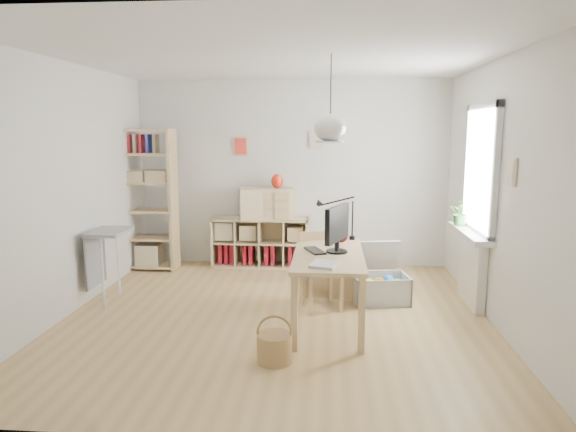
# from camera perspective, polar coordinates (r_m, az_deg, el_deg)

# --- Properties ---
(ground) EXTENTS (4.50, 4.50, 0.00)m
(ground) POSITION_cam_1_polar(r_m,az_deg,el_deg) (5.62, -1.29, -11.11)
(ground) COLOR tan
(ground) RESTS_ON ground
(room_shell) EXTENTS (4.50, 4.50, 4.50)m
(room_shell) POSITION_cam_1_polar(r_m,az_deg,el_deg) (5.08, 4.72, 9.72)
(room_shell) COLOR white
(room_shell) RESTS_ON ground
(window_unit) EXTENTS (0.07, 1.16, 1.46)m
(window_unit) POSITION_cam_1_polar(r_m,az_deg,el_deg) (6.08, 20.70, 4.85)
(window_unit) COLOR white
(window_unit) RESTS_ON ground
(radiator) EXTENTS (0.10, 0.80, 0.80)m
(radiator) POSITION_cam_1_polar(r_m,az_deg,el_deg) (6.26, 19.77, -5.68)
(radiator) COLOR white
(radiator) RESTS_ON ground
(windowsill) EXTENTS (0.22, 1.20, 0.06)m
(windowsill) POSITION_cam_1_polar(r_m,az_deg,el_deg) (6.15, 19.54, -1.82)
(windowsill) COLOR silver
(windowsill) RESTS_ON radiator
(desk) EXTENTS (0.70, 1.50, 0.75)m
(desk) POSITION_cam_1_polar(r_m,az_deg,el_deg) (5.25, 4.52, -5.11)
(desk) COLOR tan
(desk) RESTS_ON ground
(cube_shelf) EXTENTS (1.40, 0.38, 0.72)m
(cube_shelf) POSITION_cam_1_polar(r_m,az_deg,el_deg) (7.57, -3.23, -3.33)
(cube_shelf) COLOR beige
(cube_shelf) RESTS_ON ground
(tall_bookshelf) EXTENTS (0.80, 0.38, 2.00)m
(tall_bookshelf) POSITION_cam_1_polar(r_m,az_deg,el_deg) (7.55, -15.44, 2.37)
(tall_bookshelf) COLOR tan
(tall_bookshelf) RESTS_ON ground
(side_table) EXTENTS (0.40, 0.55, 0.85)m
(side_table) POSITION_cam_1_polar(r_m,az_deg,el_deg) (6.29, -19.79, -3.10)
(side_table) COLOR gray
(side_table) RESTS_ON ground
(chair) EXTENTS (0.53, 0.53, 0.85)m
(chair) POSITION_cam_1_polar(r_m,az_deg,el_deg) (5.79, 3.51, -5.50)
(chair) COLOR gray
(chair) RESTS_ON ground
(wicker_basket) EXTENTS (0.31, 0.30, 0.42)m
(wicker_basket) POSITION_cam_1_polar(r_m,az_deg,el_deg) (4.56, -1.52, -14.33)
(wicker_basket) COLOR #A27E49
(wicker_basket) RESTS_ON ground
(storage_chest) EXTENTS (0.73, 0.80, 0.67)m
(storage_chest) POSITION_cam_1_polar(r_m,az_deg,el_deg) (6.15, 10.13, -7.30)
(storage_chest) COLOR beige
(storage_chest) RESTS_ON ground
(monitor) EXTENTS (0.25, 0.53, 0.48)m
(monitor) POSITION_cam_1_polar(r_m,az_deg,el_deg) (5.21, 5.49, -1.16)
(monitor) COLOR black
(monitor) RESTS_ON desk
(keyboard) EXTENTS (0.25, 0.36, 0.02)m
(keyboard) POSITION_cam_1_polar(r_m,az_deg,el_deg) (5.29, 3.01, -3.86)
(keyboard) COLOR black
(keyboard) RESTS_ON desk
(task_lamp) EXTENTS (0.44, 0.16, 0.47)m
(task_lamp) POSITION_cam_1_polar(r_m,az_deg,el_deg) (5.77, 5.06, 0.41)
(task_lamp) COLOR black
(task_lamp) RESTS_ON desk
(yarn_ball) EXTENTS (0.15, 0.15, 0.15)m
(yarn_ball) POSITION_cam_1_polar(r_m,az_deg,el_deg) (5.72, 5.92, -2.18)
(yarn_ball) COLOR #44090D
(yarn_ball) RESTS_ON desk
(paper_tray) EXTENTS (0.29, 0.33, 0.03)m
(paper_tray) POSITION_cam_1_polar(r_m,az_deg,el_deg) (4.73, 4.06, -5.39)
(paper_tray) COLOR silver
(paper_tray) RESTS_ON desk
(drawer_chest) EXTENTS (0.83, 0.51, 0.44)m
(drawer_chest) POSITION_cam_1_polar(r_m,az_deg,el_deg) (7.40, -2.40, 1.42)
(drawer_chest) COLOR beige
(drawer_chest) RESTS_ON cube_shelf
(red_vase) EXTENTS (0.17, 0.17, 0.20)m
(red_vase) POSITION_cam_1_polar(r_m,az_deg,el_deg) (7.35, -1.21, 3.89)
(red_vase) COLOR #A91F0E
(red_vase) RESTS_ON drawer_chest
(potted_plant) EXTENTS (0.33, 0.31, 0.30)m
(potted_plant) POSITION_cam_1_polar(r_m,az_deg,el_deg) (6.42, 18.74, 0.33)
(potted_plant) COLOR #2D6626
(potted_plant) RESTS_ON windowsill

